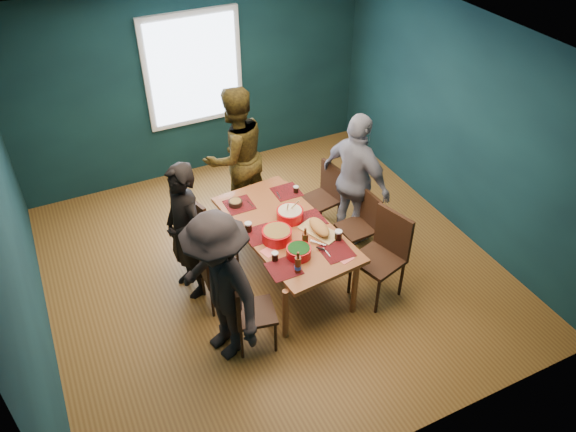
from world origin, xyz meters
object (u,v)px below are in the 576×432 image
at_px(chair_right_near, 385,249).
at_px(person_near_left, 219,289).
at_px(chair_left_near, 246,308).
at_px(bowl_dumpling, 290,214).
at_px(chair_right_far, 325,192).
at_px(person_right, 356,181).
at_px(person_back, 235,156).
at_px(cutting_board, 319,228).
at_px(person_far_left, 185,232).
at_px(chair_right_mid, 362,221).
at_px(chair_left_mid, 213,268).
at_px(bowl_herbs, 299,251).
at_px(chair_left_far, 204,226).
at_px(dining_table, 285,232).
at_px(bowl_salad, 277,235).

relative_size(chair_right_near, person_near_left, 0.62).
xyz_separation_m(chair_left_near, bowl_dumpling, (0.90, 0.87, 0.26)).
distance_m(chair_right_far, bowl_dumpling, 0.95).
height_order(chair_right_far, person_near_left, person_near_left).
distance_m(person_right, bowl_dumpling, 0.95).
distance_m(person_back, cutting_board, 1.61).
relative_size(chair_right_near, person_far_left, 0.64).
relative_size(chair_right_far, chair_right_mid, 1.03).
height_order(chair_right_mid, bowl_dumpling, bowl_dumpling).
bearing_deg(chair_left_mid, chair_right_mid, 3.42).
distance_m(chair_left_mid, bowl_herbs, 0.93).
relative_size(chair_left_far, person_near_left, 0.60).
distance_m(chair_left_far, chair_right_near, 2.05).
relative_size(chair_left_far, person_right, 0.59).
relative_size(chair_left_far, chair_right_far, 1.15).
distance_m(dining_table, chair_right_near, 1.11).
xyz_separation_m(dining_table, bowl_herbs, (-0.08, -0.49, 0.13)).
xyz_separation_m(person_back, bowl_herbs, (-0.02, -1.81, -0.14)).
height_order(chair_left_far, chair_left_mid, chair_left_far).
relative_size(chair_right_near, bowl_dumpling, 3.44).
xyz_separation_m(chair_left_near, chair_right_mid, (1.77, 0.71, -0.02)).
bearing_deg(dining_table, bowl_herbs, -105.33).
relative_size(chair_right_near, person_back, 0.57).
height_order(dining_table, chair_right_mid, chair_right_mid).
bearing_deg(bowl_herbs, dining_table, 80.50).
distance_m(dining_table, bowl_salad, 0.28).
bearing_deg(cutting_board, person_right, 10.58).
xyz_separation_m(dining_table, person_near_left, (-1.03, -0.72, 0.21)).
relative_size(chair_left_mid, bowl_dumpling, 2.98).
bearing_deg(chair_left_far, person_right, -26.44).
xyz_separation_m(chair_right_far, chair_right_near, (-0.00, -1.32, 0.09)).
distance_m(chair_right_near, person_near_left, 1.90).
height_order(bowl_herbs, cutting_board, cutting_board).
height_order(chair_left_far, person_far_left, person_far_left).
height_order(chair_left_far, cutting_board, chair_left_far).
relative_size(chair_left_mid, bowl_herbs, 3.46).
relative_size(chair_left_far, chair_left_near, 1.15).
bearing_deg(person_back, person_far_left, 34.66).
xyz_separation_m(chair_right_far, person_right, (0.19, -0.38, 0.35)).
height_order(chair_right_mid, bowl_herbs, chair_right_mid).
height_order(dining_table, cutting_board, cutting_board).
bearing_deg(person_back, cutting_board, 90.45).
bearing_deg(person_right, chair_right_mid, 152.39).
bearing_deg(dining_table, chair_right_near, -45.11).
bearing_deg(chair_left_mid, person_back, 61.75).
bearing_deg(person_right, chair_left_mid, 84.53).
bearing_deg(person_near_left, bowl_salad, 106.81).
height_order(chair_left_mid, bowl_salad, chair_left_mid).
xyz_separation_m(person_near_left, cutting_board, (1.32, 0.48, -0.08)).
xyz_separation_m(chair_right_far, person_far_left, (-1.91, -0.37, 0.30)).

